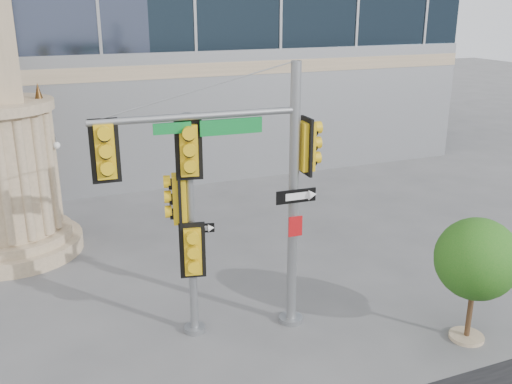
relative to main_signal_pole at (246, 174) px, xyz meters
name	(u,v)px	position (x,y,z in m)	size (l,w,h in m)	color
ground	(293,358)	(0.54, -1.55, -4.17)	(120.00, 120.00, 0.00)	#545456
main_signal_pole	(246,174)	(0.00, 0.00, 0.00)	(5.22, 0.71, 6.73)	slate
secondary_signal_pole	(188,212)	(-1.35, 0.34, -0.87)	(0.97, 0.84, 5.62)	slate
street_tree	(477,262)	(4.97, -2.44, -2.08)	(2.04, 1.99, 3.18)	#9D896A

